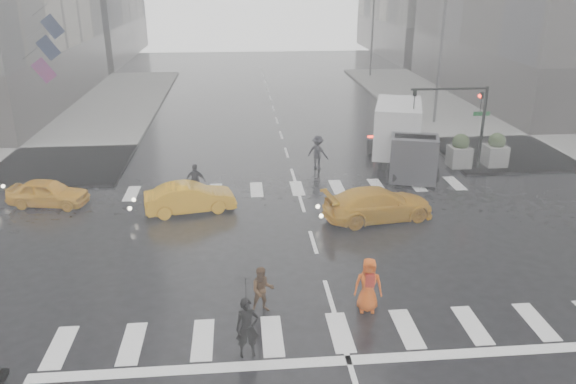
{
  "coord_description": "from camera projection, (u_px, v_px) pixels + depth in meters",
  "views": [
    {
      "loc": [
        -2.78,
        -19.68,
        9.76
      ],
      "look_at": [
        -0.82,
        2.0,
        1.37
      ],
      "focal_mm": 35.0,
      "sensor_mm": 36.0,
      "label": 1
    }
  ],
  "objects": [
    {
      "name": "sidewalk_ne",
      "position": [
        552.0,
        122.0,
        39.91
      ],
      "size": [
        35.0,
        35.0,
        0.15
      ],
      "primitive_type": "cube",
      "color": "slate",
      "rests_on": "ground"
    },
    {
      "name": "pedestrian_far_b",
      "position": [
        318.0,
        152.0,
        30.09
      ],
      "size": [
        1.36,
        1.18,
        1.84
      ],
      "primitive_type": "imported",
      "rotation": [
        0.0,
        0.0,
        2.59
      ],
      "color": "black",
      "rests_on": "ground"
    },
    {
      "name": "planter_west",
      "position": [
        423.0,
        152.0,
        29.89
      ],
      "size": [
        1.1,
        1.1,
        1.8
      ],
      "color": "slate",
      "rests_on": "ground"
    },
    {
      "name": "taxi_rear",
      "position": [
        378.0,
        204.0,
        23.9
      ],
      "size": [
        4.46,
        2.63,
        1.38
      ],
      "primitive_type": "imported",
      "rotation": [
        0.0,
        0.0,
        1.75
      ],
      "color": "orange",
      "rests_on": "ground"
    },
    {
      "name": "street_lamp_near",
      "position": [
        439.0,
        52.0,
        37.89
      ],
      "size": [
        2.15,
        0.22,
        9.0
      ],
      "color": "#59595B",
      "rests_on": "ground"
    },
    {
      "name": "pedestrian_black",
      "position": [
        247.0,
        305.0,
        14.92
      ],
      "size": [
        1.08,
        1.1,
        2.43
      ],
      "rotation": [
        0.0,
        0.0,
        0.13
      ],
      "color": "black",
      "rests_on": "ground"
    },
    {
      "name": "flag_cluster",
      "position": [
        43.0,
        45.0,
        35.93
      ],
      "size": [
        2.87,
        3.06,
        4.69
      ],
      "color": "#59595B",
      "rests_on": "ground"
    },
    {
      "name": "planter_east",
      "position": [
        496.0,
        150.0,
        30.22
      ],
      "size": [
        1.1,
        1.1,
        1.8
      ],
      "color": "slate",
      "rests_on": "ground"
    },
    {
      "name": "taxi_front",
      "position": [
        48.0,
        193.0,
        25.36
      ],
      "size": [
        3.78,
        2.08,
        1.22
      ],
      "primitive_type": "imported",
      "rotation": [
        0.0,
        0.0,
        1.38
      ],
      "color": "orange",
      "rests_on": "ground"
    },
    {
      "name": "taxi_mid",
      "position": [
        190.0,
        198.0,
        24.67
      ],
      "size": [
        4.13,
        2.12,
        1.3
      ],
      "primitive_type": "imported",
      "rotation": [
        0.0,
        0.0,
        1.77
      ],
      "color": "orange",
      "rests_on": "ground"
    },
    {
      "name": "box_truck",
      "position": [
        402.0,
        136.0,
        29.99
      ],
      "size": [
        2.38,
        6.34,
        3.37
      ],
      "rotation": [
        0.0,
        0.0,
        -0.29
      ],
      "color": "silver",
      "rests_on": "ground"
    },
    {
      "name": "road_markings",
      "position": [
        313.0,
        242.0,
        22.03
      ],
      "size": [
        18.0,
        48.0,
        0.01
      ],
      "primitive_type": null,
      "color": "silver",
      "rests_on": "ground"
    },
    {
      "name": "street_lamp_far",
      "position": [
        371.0,
        27.0,
        56.48
      ],
      "size": [
        2.15,
        0.22,
        9.0
      ],
      "color": "#59595B",
      "rests_on": "ground"
    },
    {
      "name": "pedestrian_orange",
      "position": [
        368.0,
        285.0,
        17.24
      ],
      "size": [
        0.95,
        0.7,
        1.78
      ],
      "rotation": [
        0.0,
        0.0,
        -0.16
      ],
      "color": "#D34B0E",
      "rests_on": "ground"
    },
    {
      "name": "ground",
      "position": [
        313.0,
        242.0,
        22.03
      ],
      "size": [
        120.0,
        120.0,
        0.0
      ],
      "primitive_type": "plane",
      "color": "black",
      "rests_on": "ground"
    },
    {
      "name": "pedestrian_far_a",
      "position": [
        196.0,
        181.0,
        26.2
      ],
      "size": [
        1.07,
        0.78,
        1.64
      ],
      "primitive_type": "imported",
      "rotation": [
        0.0,
        0.0,
        2.93
      ],
      "color": "black",
      "rests_on": "ground"
    },
    {
      "name": "traffic_signal_pole",
      "position": [
        466.0,
        111.0,
        29.07
      ],
      "size": [
        4.45,
        0.42,
        4.5
      ],
      "color": "black",
      "rests_on": "ground"
    },
    {
      "name": "planter_mid",
      "position": [
        460.0,
        151.0,
        30.06
      ],
      "size": [
        1.1,
        1.1,
        1.8
      ],
      "color": "slate",
      "rests_on": "ground"
    },
    {
      "name": "pedestrian_brown",
      "position": [
        262.0,
        290.0,
        17.23
      ],
      "size": [
        0.79,
        0.64,
        1.52
      ],
      "primitive_type": "imported",
      "rotation": [
        0.0,
        0.0,
        0.1
      ],
      "color": "#432B18",
      "rests_on": "ground"
    }
  ]
}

